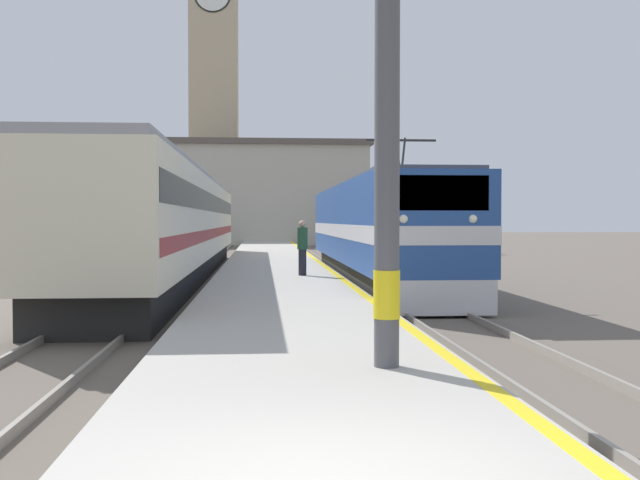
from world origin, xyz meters
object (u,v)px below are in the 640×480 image
object	(u,v)px
locomotive_train	(376,232)
passenger_train	(176,223)
catenary_mast	(392,30)
person_on_platform	(302,246)
clock_tower	(214,75)

from	to	relation	value
locomotive_train	passenger_train	distance (m)	8.03
passenger_train	catenary_mast	xyz separation A→B (m)	(4.89, -20.04, 2.47)
passenger_train	locomotive_train	bearing A→B (deg)	-25.16
person_on_platform	clock_tower	size ratio (longest dim) A/B	0.06
passenger_train	catenary_mast	world-z (taller)	catenary_mast
locomotive_train	person_on_platform	bearing A→B (deg)	-153.99
catenary_mast	person_on_platform	size ratio (longest dim) A/B	4.67
clock_tower	locomotive_train	bearing A→B (deg)	-79.98
catenary_mast	clock_tower	xyz separation A→B (m)	(-6.24, 65.34, 11.92)
catenary_mast	person_on_platform	xyz separation A→B (m)	(-0.27, 15.33, -3.20)
locomotive_train	catenary_mast	distance (m)	17.02
passenger_train	person_on_platform	distance (m)	6.63
catenary_mast	passenger_train	bearing A→B (deg)	103.72
clock_tower	person_on_platform	bearing A→B (deg)	-83.20
person_on_platform	locomotive_train	bearing A→B (deg)	26.01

